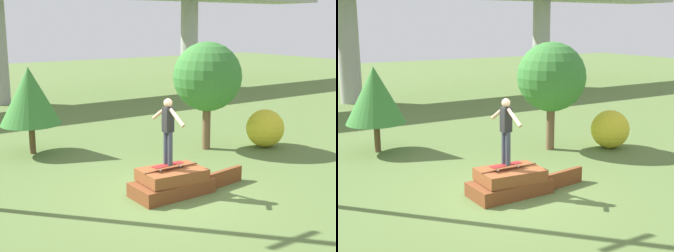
{
  "view_description": "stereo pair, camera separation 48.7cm",
  "coord_description": "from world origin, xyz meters",
  "views": [
    {
      "loc": [
        -6.09,
        -8.89,
        4.1
      ],
      "look_at": [
        -0.09,
        0.02,
        1.72
      ],
      "focal_mm": 50.0,
      "sensor_mm": 36.0,
      "label": 1
    },
    {
      "loc": [
        -5.68,
        -9.15,
        4.1
      ],
      "look_at": [
        -0.09,
        0.02,
        1.72
      ],
      "focal_mm": 50.0,
      "sensor_mm": 36.0,
      "label": 2
    }
  ],
  "objects": [
    {
      "name": "ground_plane",
      "position": [
        0.0,
        0.0,
        0.0
      ],
      "size": [
        80.0,
        80.0,
        0.0
      ],
      "primitive_type": "plane",
      "color": "#567038"
    },
    {
      "name": "scrap_pile",
      "position": [
        0.01,
        0.01,
        0.3
      ],
      "size": [
        1.98,
        1.06,
        0.68
      ],
      "color": "brown",
      "rests_on": "ground_plane"
    },
    {
      "name": "scrap_plank_loose",
      "position": [
        1.42,
        -0.22,
        0.2
      ],
      "size": [
        1.4,
        0.3,
        0.41
      ],
      "color": "brown",
      "rests_on": "ground_plane"
    },
    {
      "name": "skateboard",
      "position": [
        -0.09,
        0.02,
        0.75
      ],
      "size": [
        0.84,
        0.25,
        0.09
      ],
      "color": "maroon",
      "rests_on": "scrap_pile"
    },
    {
      "name": "skater",
      "position": [
        -0.09,
        0.02,
        1.7
      ],
      "size": [
        0.23,
        1.22,
        1.6
      ],
      "color": "#383D4C",
      "rests_on": "skateboard"
    },
    {
      "name": "tree_behind_left",
      "position": [
        -1.62,
        5.5,
        1.85
      ],
      "size": [
        1.89,
        1.89,
        2.77
      ],
      "color": "brown",
      "rests_on": "ground_plane"
    },
    {
      "name": "tree_mid_back",
      "position": [
        3.34,
        2.85,
        2.38
      ],
      "size": [
        2.23,
        2.23,
        3.51
      ],
      "color": "brown",
      "rests_on": "ground_plane"
    },
    {
      "name": "bush_yellow_flowering",
      "position": [
        5.15,
        1.97,
        0.63
      ],
      "size": [
        1.27,
        1.27,
        1.27
      ],
      "color": "gold",
      "rests_on": "ground_plane"
    }
  ]
}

